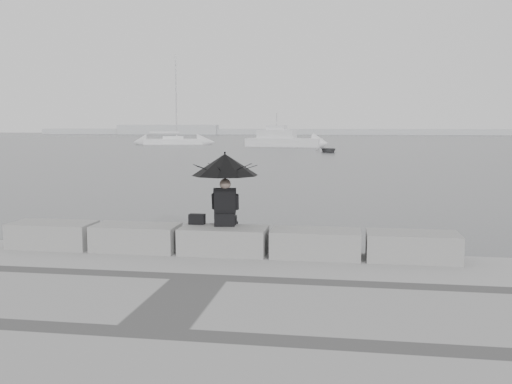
% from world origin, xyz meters
% --- Properties ---
extents(ground, '(360.00, 360.00, 0.00)m').
position_xyz_m(ground, '(0.00, 0.00, 0.00)').
color(ground, '#46494C').
rests_on(ground, ground).
extents(stone_block_far_left, '(1.60, 0.80, 0.50)m').
position_xyz_m(stone_block_far_left, '(-3.40, -0.45, 0.75)').
color(stone_block_far_left, gray).
rests_on(stone_block_far_left, promenade).
extents(stone_block_left, '(1.60, 0.80, 0.50)m').
position_xyz_m(stone_block_left, '(-1.70, -0.45, 0.75)').
color(stone_block_left, gray).
rests_on(stone_block_left, promenade).
extents(stone_block_centre, '(1.60, 0.80, 0.50)m').
position_xyz_m(stone_block_centre, '(0.00, -0.45, 0.75)').
color(stone_block_centre, gray).
rests_on(stone_block_centre, promenade).
extents(stone_block_right, '(1.60, 0.80, 0.50)m').
position_xyz_m(stone_block_right, '(1.70, -0.45, 0.75)').
color(stone_block_right, gray).
rests_on(stone_block_right, promenade).
extents(stone_block_far_right, '(1.60, 0.80, 0.50)m').
position_xyz_m(stone_block_far_right, '(3.40, -0.45, 0.75)').
color(stone_block_far_right, gray).
rests_on(stone_block_far_right, promenade).
extents(seated_person, '(1.25, 1.25, 1.39)m').
position_xyz_m(seated_person, '(-0.01, -0.24, 2.02)').
color(seated_person, black).
rests_on(seated_person, stone_block_centre).
extents(bag, '(0.30, 0.17, 0.19)m').
position_xyz_m(bag, '(-0.57, -0.20, 1.10)').
color(bag, black).
rests_on(bag, stone_block_centre).
extents(distant_landmass, '(180.00, 8.00, 2.80)m').
position_xyz_m(distant_landmass, '(-8.14, 154.51, 0.90)').
color(distant_landmass, '#ABADB0').
rests_on(distant_landmass, ground).
extents(sailboat_left, '(8.78, 4.55, 12.90)m').
position_xyz_m(sailboat_left, '(-22.79, 69.78, 0.52)').
color(sailboat_left, silver).
rests_on(sailboat_left, ground).
extents(motor_cruiser, '(10.13, 4.41, 4.50)m').
position_xyz_m(motor_cruiser, '(-5.91, 63.73, 0.89)').
color(motor_cruiser, silver).
rests_on(motor_cruiser, ground).
extents(dinghy, '(3.54, 2.23, 0.56)m').
position_xyz_m(dinghy, '(0.32, 49.68, 0.28)').
color(dinghy, slate).
rests_on(dinghy, ground).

